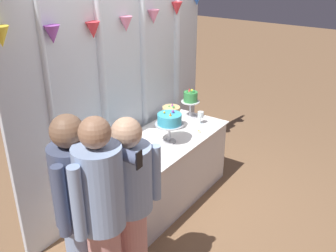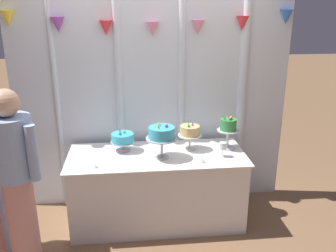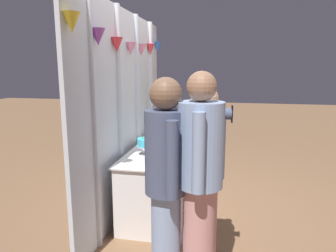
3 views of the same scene
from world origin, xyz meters
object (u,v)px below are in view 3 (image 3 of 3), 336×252
Objects in this scene: tealight_near_left at (188,140)px; guest_man_dark_suit at (203,175)px; cake_display_leftmost at (147,143)px; cake_display_rightmost at (170,119)px; cake_display_midleft at (172,127)px; guest_girl_blue_dress at (167,178)px; cake_table at (165,177)px; tealight_far_left at (176,162)px; wine_glass at (182,129)px; cake_display_midright at (163,127)px; guest_man_pink_jacket at (200,180)px.

guest_man_dark_suit reaches higher than tealight_near_left.
cake_display_leftmost is 1.09m from cake_display_rightmost.
cake_display_midleft is 0.21× the size of guest_girl_blue_dress.
cake_table is 0.63m from cake_display_leftmost.
cake_display_midleft is 0.98× the size of cake_display_rightmost.
guest_man_dark_suit reaches higher than cake_display_leftmost.
tealight_far_left is at bearing -123.20° from cake_display_leftmost.
cake_display_midleft is 1.34m from guest_man_dark_suit.
tealight_near_left is 1.94m from guest_girl_blue_dress.
wine_glass is at bearing 25.77° from tealight_near_left.
tealight_near_left is at bearing -25.31° from cake_display_leftmost.
cake_display_midright is 1.91m from guest_girl_blue_dress.
guest_man_pink_jacket is at bearing -87.40° from guest_girl_blue_dress.
guest_man_pink_jacket is at bearing -169.71° from tealight_near_left.
cake_display_rightmost reaches higher than cake_table.
tealight_far_left and tealight_near_left have the same top height.
cake_display_rightmost is (0.75, 0.08, 0.62)m from cake_table.
cake_display_midleft reaches higher than cake_display_leftmost.
cake_display_midright is 7.69× the size of tealight_far_left.
cake_table is 1.07× the size of guest_girl_blue_dress.
cake_display_rightmost reaches higher than cake_display_leftmost.
tealight_far_left is 1.01m from tealight_near_left.
tealight_far_left is at bearing -165.60° from cake_display_midleft.
cake_table is at bearing -21.12° from cake_display_leftmost.
tealight_near_left is at bearing -28.49° from cake_table.
guest_girl_blue_dress is at bearing 142.51° from guest_man_dark_suit.
guest_girl_blue_dress reaches higher than tealight_near_left.
guest_girl_blue_dress reaches higher than cake_display_midright.
guest_girl_blue_dress is (-1.55, -0.25, -0.07)m from cake_display_midleft.
tealight_near_left is (-0.22, -0.11, -0.10)m from wine_glass.
guest_man_pink_jacket is (-2.24, -0.66, -0.05)m from cake_display_rightmost.
guest_girl_blue_dress is (-1.86, -0.44, -0.01)m from cake_display_midright.
cake_table is 1.04× the size of guest_man_pink_jacket.
guest_man_dark_suit is at bearing -166.17° from wine_glass.
cake_display_midright is 0.40m from cake_display_rightmost.
tealight_far_left is at bearing -178.80° from tealight_near_left.
guest_girl_blue_dress is (-1.93, -0.11, 0.17)m from tealight_near_left.
cake_display_leftmost is 0.14× the size of guest_man_pink_jacket.
cake_display_rightmost is 0.50m from tealight_near_left.
guest_man_pink_jacket is at bearing -148.55° from cake_display_leftmost.
cake_display_leftmost is 0.47m from tealight_far_left.
guest_girl_blue_dress is at bearing -158.07° from cake_display_leftmost.
cake_display_leftmost is at bearing 39.37° from guest_man_dark_suit.
cake_display_rightmost is at bearing 44.11° from tealight_near_left.
cake_table is 1.70m from guest_man_pink_jacket.
cake_table is 0.64m from cake_display_midleft.
guest_man_pink_jacket is at bearing -179.70° from guest_man_dark_suit.
cake_display_midleft is 0.22× the size of guest_man_dark_suit.
cake_display_leftmost is 0.15× the size of guest_man_dark_suit.
guest_girl_blue_dress is (-1.17, -0.47, 0.05)m from cake_display_leftmost.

